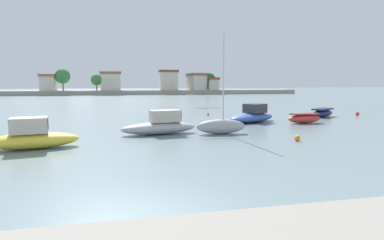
{
  "coord_description": "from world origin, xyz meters",
  "views": [
    {
      "loc": [
        -1.29,
        -9.17,
        3.76
      ],
      "look_at": [
        4.97,
        17.93,
        0.6
      ],
      "focal_mm": 31.16,
      "sensor_mm": 36.0,
      "label": 1
    }
  ],
  "objects": [
    {
      "name": "mooring_buoy_0",
      "position": [
        25.36,
        23.09,
        0.21
      ],
      "size": [
        0.42,
        0.42,
        0.42
      ],
      "primitive_type": "sphere",
      "color": "red",
      "rests_on": "ground"
    },
    {
      "name": "distant_shoreline",
      "position": [
        3.8,
        95.08,
        2.11
      ],
      "size": [
        113.44,
        8.74,
        7.68
      ],
      "color": "#9E998C",
      "rests_on": "ground"
    },
    {
      "name": "ground_plane",
      "position": [
        0.0,
        0.0,
        0.0
      ],
      "size": [
        400.0,
        400.0,
        0.0
      ],
      "primitive_type": "plane",
      "color": "slate"
    },
    {
      "name": "mooring_buoy_3",
      "position": [
        10.06,
        9.89,
        0.19
      ],
      "size": [
        0.37,
        0.37,
        0.37
      ],
      "primitive_type": "sphere",
      "color": "orange",
      "rests_on": "ground"
    },
    {
      "name": "moored_boat_2",
      "position": [
        1.85,
        14.71,
        0.61
      ],
      "size": [
        5.75,
        2.48,
        1.74
      ],
      "rotation": [
        0.0,
        0.0,
        0.15
      ],
      "color": "#9E9EA3",
      "rests_on": "ground"
    },
    {
      "name": "moored_boat_5",
      "position": [
        15.66,
        18.18,
        0.44
      ],
      "size": [
        3.28,
        1.15,
        0.91
      ],
      "rotation": [
        0.0,
        0.0,
        0.02
      ],
      "color": "#C63833",
      "rests_on": "ground"
    },
    {
      "name": "mooring_buoy_1",
      "position": [
        9.04,
        27.33,
        0.12
      ],
      "size": [
        0.24,
        0.24,
        0.24
      ],
      "primitive_type": "sphere",
      "color": "red",
      "rests_on": "ground"
    },
    {
      "name": "moored_boat_6",
      "position": [
        20.71,
        22.79,
        0.44
      ],
      "size": [
        3.87,
        3.17,
        0.92
      ],
      "rotation": [
        0.0,
        0.0,
        0.56
      ],
      "color": "navy",
      "rests_on": "ground"
    },
    {
      "name": "moored_boat_4",
      "position": [
        11.38,
        20.07,
        0.6
      ],
      "size": [
        5.96,
        4.58,
        1.72
      ],
      "rotation": [
        0.0,
        0.0,
        0.49
      ],
      "color": "#3856A8",
      "rests_on": "ground"
    },
    {
      "name": "moored_boat_1",
      "position": [
        -5.96,
        11.04,
        0.66
      ],
      "size": [
        5.26,
        2.63,
        1.79
      ],
      "rotation": [
        0.0,
        0.0,
        0.17
      ],
      "color": "yellow",
      "rests_on": "ground"
    },
    {
      "name": "moored_boat_3",
      "position": [
        6.19,
        13.8,
        0.6
      ],
      "size": [
        3.67,
        1.3,
        7.4
      ],
      "rotation": [
        0.0,
        0.0,
        -0.06
      ],
      "color": "#9E9EA3",
      "rests_on": "ground"
    }
  ]
}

